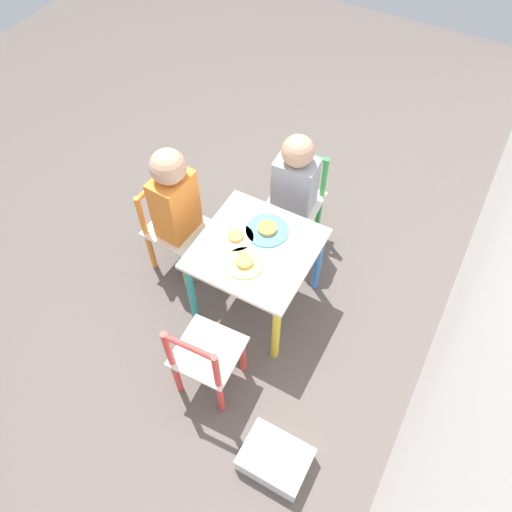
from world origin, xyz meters
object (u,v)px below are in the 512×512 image
object	(u,v)px
storage_bin	(275,459)
plate_right	(244,263)
kids_table	(256,257)
chair_green	(296,201)
child_front	(178,205)
child_left	(293,187)
chair_orange	(173,228)
chair_red	(205,358)
plate_left	(267,230)
plate_front	(236,237)

from	to	relation	value
storage_bin	plate_right	bearing A→B (deg)	-140.88
kids_table	plate_right	size ratio (longest dim) A/B	3.03
chair_green	child_front	bearing A→B (deg)	-134.08
child_left	child_front	size ratio (longest dim) A/B	0.92
kids_table	plate_right	bearing A→B (deg)	0.00
chair_orange	chair_red	xyz separation A→B (m)	(0.51, 0.51, 0.00)
plate_left	child_left	bearing A→B (deg)	-175.68
plate_left	plate_right	bearing A→B (deg)	-0.00
chair_green	child_left	size ratio (longest dim) A/B	0.74
plate_left	storage_bin	size ratio (longest dim) A/B	0.72
kids_table	chair_orange	distance (m)	0.50
kids_table	chair_red	bearing A→B (deg)	3.22
chair_orange	chair_red	distance (m)	0.72
chair_red	storage_bin	distance (m)	0.49
chair_green	child_front	xyz separation A→B (m)	(0.46, -0.40, 0.20)
plate_front	plate_right	size ratio (longest dim) A/B	0.96
kids_table	chair_red	distance (m)	0.50
chair_orange	chair_red	world-z (taller)	same
child_front	plate_front	bearing A→B (deg)	-91.08
child_front	chair_red	bearing A→B (deg)	-135.07
chair_red	storage_bin	size ratio (longest dim) A/B	1.94
plate_right	child_front	bearing A→B (deg)	-106.78
child_front	plate_front	xyz separation A→B (m)	(0.02, 0.32, -0.01)
kids_table	storage_bin	size ratio (longest dim) A/B	1.89
kids_table	chair_red	xyz separation A→B (m)	(0.48, 0.03, -0.11)
chair_green	plate_front	world-z (taller)	chair_green
plate_left	chair_orange	bearing A→B (deg)	-81.28
plate_left	plate_right	world-z (taller)	same
chair_red	plate_front	xyz separation A→B (m)	(-0.48, -0.13, 0.19)
kids_table	chair_orange	world-z (taller)	chair_orange
chair_red	child_front	distance (m)	0.71
chair_orange	plate_front	xyz separation A→B (m)	(0.03, 0.38, 0.19)
storage_bin	child_front	bearing A→B (deg)	-127.87
kids_table	chair_green	xyz separation A→B (m)	(-0.48, -0.03, -0.11)
chair_green	plate_right	size ratio (longest dim) A/B	3.11
chair_orange	child_left	world-z (taller)	child_left
storage_bin	chair_red	bearing A→B (deg)	-111.81
chair_green	plate_right	bearing A→B (deg)	-90.57
plate_left	plate_front	bearing A→B (deg)	-45.00
child_front	storage_bin	xyz separation A→B (m)	(0.68, 0.87, -0.41)
child_left	plate_front	distance (m)	0.43
child_front	storage_bin	world-z (taller)	child_front
chair_orange	plate_left	size ratio (longest dim) A/B	2.70
kids_table	plate_left	distance (m)	0.13
kids_table	chair_red	world-z (taller)	chair_red
chair_green	plate_right	world-z (taller)	chair_green
child_left	plate_left	xyz separation A→B (m)	(0.32, 0.02, 0.03)
kids_table	chair_green	world-z (taller)	chair_green
plate_right	storage_bin	xyz separation A→B (m)	(0.55, 0.45, -0.39)
chair_red	plate_front	size ratio (longest dim) A/B	3.25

